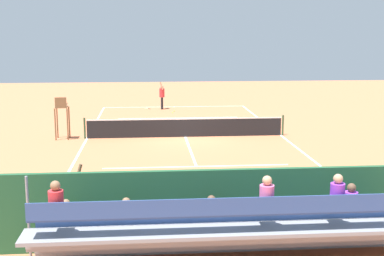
{
  "coord_description": "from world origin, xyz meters",
  "views": [
    {
      "loc": [
        1.94,
        26.45,
        5.35
      ],
      "look_at": [
        0.0,
        4.0,
        1.2
      ],
      "focal_mm": 49.2,
      "sensor_mm": 36.0,
      "label": 1
    }
  ],
  "objects_px": {
    "equipment_bag": "(271,229)",
    "bleacher_stand": "(234,230)",
    "tennis_player": "(162,95)",
    "umpire_chair": "(62,113)",
    "tennis_ball_far": "(174,111)",
    "courtside_bench": "(336,211)",
    "tennis_racket": "(147,108)",
    "tennis_net": "(185,127)",
    "line_judge": "(80,200)",
    "tennis_ball_near": "(173,113)"
  },
  "relations": [
    {
      "from": "courtside_bench",
      "to": "tennis_net",
      "type": "bearing_deg",
      "value": -76.77
    },
    {
      "from": "line_judge",
      "to": "tennis_racket",
      "type": "bearing_deg",
      "value": -94.35
    },
    {
      "from": "equipment_bag",
      "to": "tennis_ball_near",
      "type": "distance_m",
      "value": 21.48
    },
    {
      "from": "tennis_ball_near",
      "to": "equipment_bag",
      "type": "bearing_deg",
      "value": 94.18
    },
    {
      "from": "bleacher_stand",
      "to": "tennis_racket",
      "type": "distance_m",
      "value": 25.76
    },
    {
      "from": "tennis_net",
      "to": "tennis_ball_near",
      "type": "distance_m",
      "value": 8.04
    },
    {
      "from": "tennis_racket",
      "to": "umpire_chair",
      "type": "bearing_deg",
      "value": 67.65
    },
    {
      "from": "equipment_bag",
      "to": "tennis_ball_far",
      "type": "relative_size",
      "value": 13.64
    },
    {
      "from": "tennis_net",
      "to": "tennis_ball_near",
      "type": "height_order",
      "value": "tennis_net"
    },
    {
      "from": "tennis_ball_far",
      "to": "tennis_net",
      "type": "bearing_deg",
      "value": 90.69
    },
    {
      "from": "courtside_bench",
      "to": "tennis_racket",
      "type": "bearing_deg",
      "value": -77.85
    },
    {
      "from": "umpire_chair",
      "to": "line_judge",
      "type": "distance_m",
      "value": 13.27
    },
    {
      "from": "tennis_racket",
      "to": "tennis_net",
      "type": "bearing_deg",
      "value": 100.74
    },
    {
      "from": "tennis_net",
      "to": "tennis_player",
      "type": "bearing_deg",
      "value": -84.81
    },
    {
      "from": "courtside_bench",
      "to": "tennis_ball_near",
      "type": "xyz_separation_m",
      "value": [
        3.37,
        -21.29,
        -0.53
      ]
    },
    {
      "from": "bleacher_stand",
      "to": "tennis_player",
      "type": "height_order",
      "value": "bleacher_stand"
    },
    {
      "from": "equipment_bag",
      "to": "tennis_racket",
      "type": "relative_size",
      "value": 1.64
    },
    {
      "from": "bleacher_stand",
      "to": "tennis_ball_far",
      "type": "distance_m",
      "value": 24.14
    },
    {
      "from": "bleacher_stand",
      "to": "tennis_net",
      "type": "bearing_deg",
      "value": -90.11
    },
    {
      "from": "tennis_player",
      "to": "tennis_ball_near",
      "type": "xyz_separation_m",
      "value": [
        -0.65,
        1.88,
        -0.98
      ]
    },
    {
      "from": "tennis_net",
      "to": "tennis_player",
      "type": "distance_m",
      "value": 9.96
    },
    {
      "from": "tennis_ball_near",
      "to": "tennis_net",
      "type": "bearing_deg",
      "value": 91.81
    },
    {
      "from": "tennis_net",
      "to": "bleacher_stand",
      "type": "relative_size",
      "value": 1.14
    },
    {
      "from": "tennis_racket",
      "to": "tennis_ball_far",
      "type": "xyz_separation_m",
      "value": [
        -1.85,
        1.54,
        0.02
      ]
    },
    {
      "from": "bleacher_stand",
      "to": "line_judge",
      "type": "bearing_deg",
      "value": -31.9
    },
    {
      "from": "bleacher_stand",
      "to": "umpire_chair",
      "type": "xyz_separation_m",
      "value": [
        6.17,
        -15.34,
        0.36
      ]
    },
    {
      "from": "equipment_bag",
      "to": "line_judge",
      "type": "height_order",
      "value": "line_judge"
    },
    {
      "from": "bleacher_stand",
      "to": "tennis_racket",
      "type": "relative_size",
      "value": 16.47
    },
    {
      "from": "tennis_net",
      "to": "equipment_bag",
      "type": "xyz_separation_m",
      "value": [
        -1.31,
        13.4,
        -0.32
      ]
    },
    {
      "from": "tennis_ball_near",
      "to": "tennis_ball_far",
      "type": "distance_m",
      "value": 0.76
    },
    {
      "from": "tennis_player",
      "to": "line_judge",
      "type": "distance_m",
      "value": 23.14
    },
    {
      "from": "bleacher_stand",
      "to": "tennis_player",
      "type": "relative_size",
      "value": 4.7
    },
    {
      "from": "courtside_bench",
      "to": "equipment_bag",
      "type": "relative_size",
      "value": 2.0
    },
    {
      "from": "equipment_bag",
      "to": "tennis_ball_near",
      "type": "height_order",
      "value": "equipment_bag"
    },
    {
      "from": "bleacher_stand",
      "to": "equipment_bag",
      "type": "distance_m",
      "value": 2.5
    },
    {
      "from": "equipment_bag",
      "to": "bleacher_stand",
      "type": "bearing_deg",
      "value": 55.62
    },
    {
      "from": "bleacher_stand",
      "to": "tennis_racket",
      "type": "height_order",
      "value": "bleacher_stand"
    },
    {
      "from": "tennis_player",
      "to": "line_judge",
      "type": "height_order",
      "value": "same"
    },
    {
      "from": "tennis_net",
      "to": "bleacher_stand",
      "type": "bearing_deg",
      "value": 89.89
    },
    {
      "from": "tennis_player",
      "to": "courtside_bench",
      "type": "bearing_deg",
      "value": 99.84
    },
    {
      "from": "tennis_net",
      "to": "tennis_racket",
      "type": "height_order",
      "value": "tennis_net"
    },
    {
      "from": "umpire_chair",
      "to": "tennis_ball_near",
      "type": "height_order",
      "value": "umpire_chair"
    },
    {
      "from": "equipment_bag",
      "to": "tennis_player",
      "type": "height_order",
      "value": "tennis_player"
    },
    {
      "from": "tennis_net",
      "to": "tennis_ball_near",
      "type": "bearing_deg",
      "value": -88.19
    },
    {
      "from": "umpire_chair",
      "to": "tennis_ball_far",
      "type": "relative_size",
      "value": 32.42
    },
    {
      "from": "tennis_net",
      "to": "line_judge",
      "type": "bearing_deg",
      "value": 74.06
    },
    {
      "from": "bleacher_stand",
      "to": "tennis_ball_near",
      "type": "height_order",
      "value": "bleacher_stand"
    },
    {
      "from": "tennis_racket",
      "to": "line_judge",
      "type": "height_order",
      "value": "line_judge"
    },
    {
      "from": "courtside_bench",
      "to": "tennis_player",
      "type": "relative_size",
      "value": 0.93
    },
    {
      "from": "courtside_bench",
      "to": "line_judge",
      "type": "distance_m",
      "value": 6.87
    }
  ]
}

